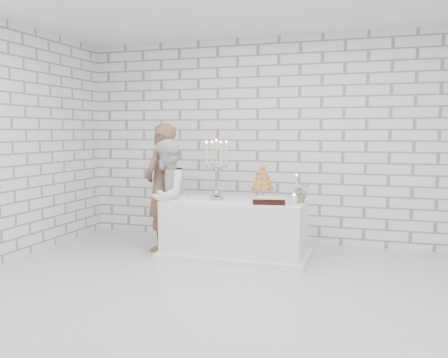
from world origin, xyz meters
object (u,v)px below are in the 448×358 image
Objects in this scene: groom at (162,187)px; candelabra at (217,170)px; cake_table at (235,229)px; bride at (167,197)px; croquembouche at (262,182)px.

groom is 0.88m from candelabra.
bride is at bearing -173.67° from cake_table.
croquembouche is (1.26, 0.17, 0.22)m from bride.
groom reaches higher than bride.
groom reaches higher than croquembouche.
bride is at bearing 47.40° from groom.
candelabra is at bearing 88.18° from groom.
bride is at bearing -172.20° from croquembouche.
groom is (-1.06, 0.08, 0.49)m from cake_table.
candelabra reaches higher than bride.
cake_table is 0.80m from candelabra.
cake_table is at bearing 93.85° from bride.
candelabra is 0.61m from croquembouche.
candelabra reaches higher than croquembouche.
bride is 0.78m from candelabra.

